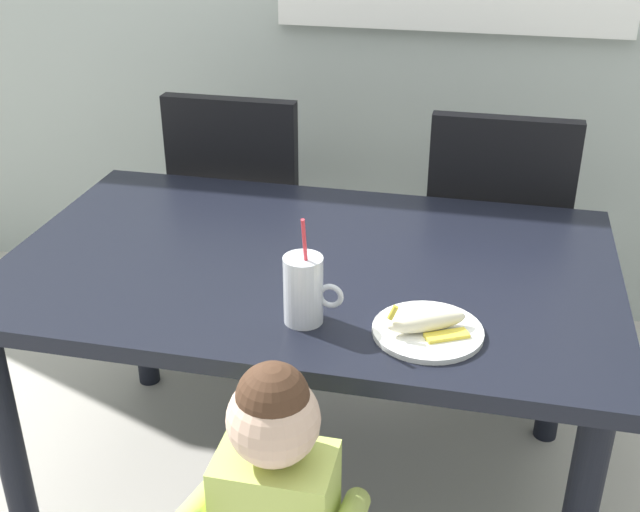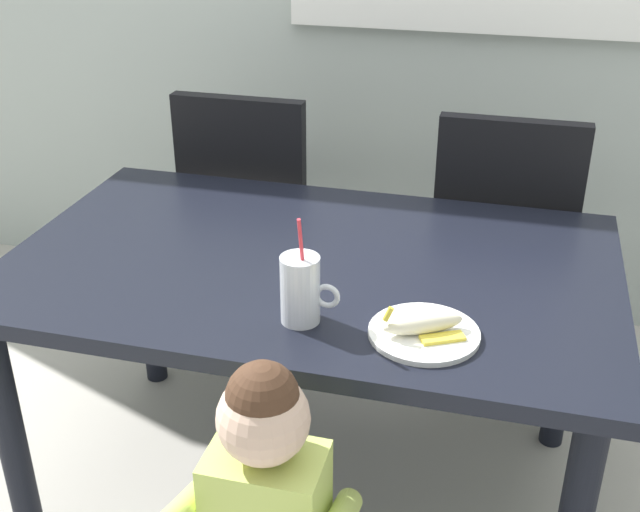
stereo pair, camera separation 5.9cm
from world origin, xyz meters
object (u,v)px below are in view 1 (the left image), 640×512
(milk_cup, at_px, (304,293))
(dining_chair_right, at_px, (494,236))
(dining_chair_left, at_px, (245,211))
(toddler_standing, at_px, (276,504))
(snack_plate, at_px, (428,331))
(peeled_banana, at_px, (428,322))
(dining_table, at_px, (310,292))

(milk_cup, bearing_deg, dining_chair_right, 67.14)
(dining_chair_left, bearing_deg, dining_chair_right, 179.19)
(dining_chair_left, bearing_deg, toddler_standing, 109.87)
(dining_chair_right, xyz_separation_m, snack_plate, (-0.13, -0.92, 0.20))
(toddler_standing, distance_m, snack_plate, 0.46)
(milk_cup, xyz_separation_m, snack_plate, (0.26, 0.01, -0.06))
(snack_plate, xyz_separation_m, peeled_banana, (-0.00, -0.01, 0.03))
(dining_chair_left, distance_m, peeled_banana, 1.18)
(peeled_banana, bearing_deg, snack_plate, 82.09)
(milk_cup, height_order, peeled_banana, milk_cup)
(dining_table, distance_m, dining_chair_right, 0.79)
(dining_chair_right, height_order, snack_plate, dining_chair_right)
(dining_table, relative_size, milk_cup, 5.89)
(dining_chair_left, xyz_separation_m, peeled_banana, (0.69, -0.93, 0.22))
(snack_plate, bearing_deg, dining_chair_left, 126.76)
(dining_table, height_order, dining_chair_right, dining_chair_right)
(dining_chair_right, distance_m, toddler_standing, 1.30)
(peeled_banana, bearing_deg, milk_cup, -179.81)
(milk_cup, relative_size, peeled_banana, 1.43)
(toddler_standing, distance_m, milk_cup, 0.43)
(snack_plate, bearing_deg, milk_cup, -178.60)
(snack_plate, relative_size, peeled_banana, 1.31)
(toddler_standing, relative_size, peeled_banana, 4.77)
(milk_cup, height_order, snack_plate, milk_cup)
(dining_chair_right, xyz_separation_m, milk_cup, (-0.39, -0.92, 0.26))
(dining_table, bearing_deg, peeled_banana, -41.46)
(milk_cup, xyz_separation_m, peeled_banana, (0.26, 0.00, -0.04))
(toddler_standing, xyz_separation_m, snack_plate, (0.24, 0.33, 0.21))
(toddler_standing, xyz_separation_m, peeled_banana, (0.24, 0.33, 0.24))
(milk_cup, bearing_deg, peeled_banana, 0.19)
(dining_table, xyz_separation_m, dining_chair_left, (-0.38, 0.66, -0.10))
(milk_cup, distance_m, peeled_banana, 0.26)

